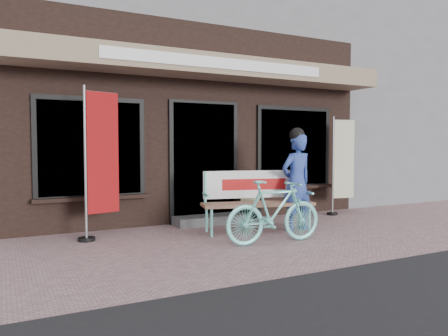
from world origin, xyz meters
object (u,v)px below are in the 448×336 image
bench (256,196)px  nobori_red (100,161)px  nobori_cream (342,164)px  person (297,180)px  bicycle (274,212)px  menu_stand (250,196)px

bench → nobori_red: bearing=-179.0°
bench → nobori_cream: 2.54m
nobori_cream → person: bearing=-141.3°
bicycle → menu_stand: bicycle is taller
bench → bicycle: (-0.25, -0.90, -0.12)m
nobori_red → menu_stand: (2.87, 0.48, -0.73)m
nobori_cream → menu_stand: bearing=-179.0°
bench → menu_stand: (0.49, 1.03, -0.14)m
person → bicycle: (-0.87, -0.65, -0.38)m
menu_stand → bench: bearing=-94.2°
nobori_cream → bicycle: bearing=-137.7°
bench → nobori_cream: bearing=29.0°
menu_stand → bicycle: bearing=-89.8°
bicycle → nobori_red: bearing=59.3°
bench → nobori_red: nobori_red is taller
bicycle → nobori_cream: bearing=-56.5°
person → nobori_cream: (1.78, 0.90, 0.19)m
bench → nobori_red: 2.52m
bench → person: size_ratio=1.11×
menu_stand → nobori_cream: bearing=10.1°
person → nobori_red: size_ratio=0.75×
bicycle → nobori_red: nobori_red is taller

